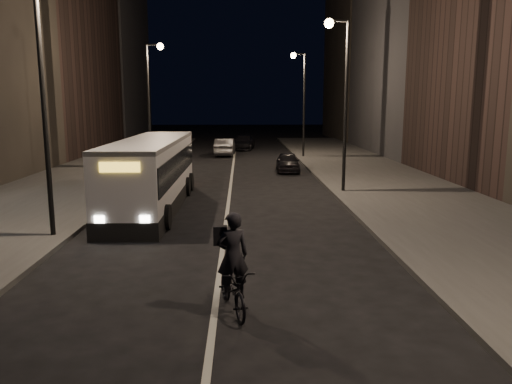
{
  "coord_description": "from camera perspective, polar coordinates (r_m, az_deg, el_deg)",
  "views": [
    {
      "loc": [
        0.59,
        -12.05,
        4.43
      ],
      "look_at": [
        1.07,
        4.25,
        1.5
      ],
      "focal_mm": 35.0,
      "sensor_mm": 36.0,
      "label": 1
    }
  ],
  "objects": [
    {
      "name": "streetlight_right_far",
      "position": [
        40.34,
        5.16,
        11.47
      ],
      "size": [
        1.2,
        0.44,
        8.12
      ],
      "color": "black",
      "rests_on": "sidewalk_right"
    },
    {
      "name": "streetlight_right_mid",
      "position": [
        24.53,
        9.67,
        12.22
      ],
      "size": [
        1.2,
        0.44,
        8.12
      ],
      "color": "black",
      "rests_on": "sidewalk_right"
    },
    {
      "name": "streetlight_left_far",
      "position": [
        34.57,
        -11.8,
        11.52
      ],
      "size": [
        1.2,
        0.44,
        8.12
      ],
      "color": "black",
      "rests_on": "sidewalk_left"
    },
    {
      "name": "car_near",
      "position": [
        32.47,
        3.64,
        3.42
      ],
      "size": [
        1.6,
        3.67,
        1.23
      ],
      "primitive_type": "imported",
      "rotation": [
        0.0,
        0.0,
        -0.04
      ],
      "color": "black",
      "rests_on": "ground"
    },
    {
      "name": "sidewalk_left",
      "position": [
        27.93,
        -20.67,
        0.57
      ],
      "size": [
        7.0,
        70.0,
        0.16
      ],
      "primitive_type": "cube",
      "color": "#373734",
      "rests_on": "ground"
    },
    {
      "name": "ground",
      "position": [
        12.85,
        -4.29,
        -10.01
      ],
      "size": [
        180.0,
        180.0,
        0.0
      ],
      "primitive_type": "plane",
      "color": "black",
      "rests_on": "ground"
    },
    {
      "name": "car_far",
      "position": [
        47.79,
        -1.45,
        5.69
      ],
      "size": [
        2.48,
        4.89,
        1.36
      ],
      "primitive_type": "imported",
      "rotation": [
        0.0,
        0.0,
        -0.12
      ],
      "color": "black",
      "rests_on": "ground"
    },
    {
      "name": "sidewalk_right",
      "position": [
        27.57,
        15.0,
        0.76
      ],
      "size": [
        7.0,
        70.0,
        0.16
      ],
      "primitive_type": "cube",
      "color": "#373734",
      "rests_on": "ground"
    },
    {
      "name": "building_row_right",
      "position": [
        42.87,
        20.4,
        17.72
      ],
      "size": [
        8.0,
        61.0,
        21.0
      ],
      "primitive_type": "cube",
      "color": "black",
      "rests_on": "ground"
    },
    {
      "name": "car_mid",
      "position": [
        42.41,
        -3.58,
        5.16
      ],
      "size": [
        1.69,
        4.46,
        1.45
      ],
      "primitive_type": "imported",
      "rotation": [
        0.0,
        0.0,
        3.11
      ],
      "color": "#343536",
      "rests_on": "ground"
    },
    {
      "name": "streetlight_left_near",
      "position": [
        17.13,
        -22.49,
        12.55
      ],
      "size": [
        1.2,
        0.44,
        8.12
      ],
      "color": "black",
      "rests_on": "sidewalk_left"
    },
    {
      "name": "building_row_left",
      "position": [
        44.3,
        -24.94,
        17.81
      ],
      "size": [
        8.0,
        61.0,
        22.0
      ],
      "primitive_type": "cube",
      "color": "black",
      "rests_on": "ground"
    },
    {
      "name": "city_bus",
      "position": [
        21.54,
        -11.8,
        2.4
      ],
      "size": [
        2.62,
        10.89,
        2.92
      ],
      "rotation": [
        0.0,
        0.0,
        -0.01
      ],
      "color": "silver",
      "rests_on": "ground"
    },
    {
      "name": "cyclist_on_bicycle",
      "position": [
        10.72,
        -2.65,
        -9.92
      ],
      "size": [
        1.17,
        2.05,
        2.24
      ],
      "rotation": [
        0.0,
        0.0,
        0.27
      ],
      "color": "black",
      "rests_on": "ground"
    }
  ]
}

